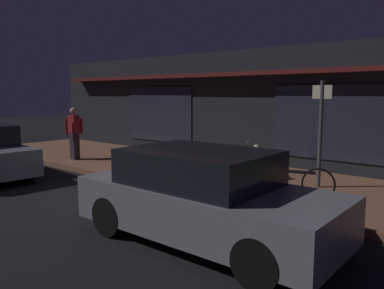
# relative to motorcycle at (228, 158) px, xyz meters

# --- Properties ---
(ground_plane) EXTENTS (60.00, 60.00, 0.00)m
(ground_plane) POSITION_rel_motorcycle_xyz_m (-1.56, -2.69, -0.65)
(ground_plane) COLOR black
(sidewalk_slab) EXTENTS (18.00, 4.00, 0.15)m
(sidewalk_slab) POSITION_rel_motorcycle_xyz_m (-1.56, 0.31, -0.57)
(sidewalk_slab) COLOR brown
(sidewalk_slab) RESTS_ON ground_plane
(storefront_building) EXTENTS (18.00, 3.30, 3.60)m
(storefront_building) POSITION_rel_motorcycle_xyz_m (-1.56, 3.70, 1.16)
(storefront_building) COLOR black
(storefront_building) RESTS_ON ground_plane
(motorcycle) EXTENTS (1.55, 0.95, 0.97)m
(motorcycle) POSITION_rel_motorcycle_xyz_m (0.00, 0.00, 0.00)
(motorcycle) COLOR black
(motorcycle) RESTS_ON sidewalk_slab
(bicycle_parked) EXTENTS (1.59, 0.62, 0.91)m
(bicycle_parked) POSITION_rel_motorcycle_xyz_m (2.08, -0.72, -0.14)
(bicycle_parked) COLOR black
(bicycle_parked) RESTS_ON sidewalk_slab
(person_photographer) EXTENTS (0.39, 0.61, 1.67)m
(person_photographer) POSITION_rel_motorcycle_xyz_m (-5.40, -0.91, 0.38)
(person_photographer) COLOR #28232D
(person_photographer) RESTS_ON sidewalk_slab
(sign_post) EXTENTS (0.44, 0.09, 2.40)m
(sign_post) POSITION_rel_motorcycle_xyz_m (2.12, 0.54, 0.86)
(sign_post) COLOR #47474C
(sign_post) RESTS_ON sidewalk_slab
(parked_car_far) EXTENTS (4.12, 1.82, 1.42)m
(parked_car_far) POSITION_rel_motorcycle_xyz_m (1.92, -3.39, 0.06)
(parked_car_far) COLOR black
(parked_car_far) RESTS_ON ground_plane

